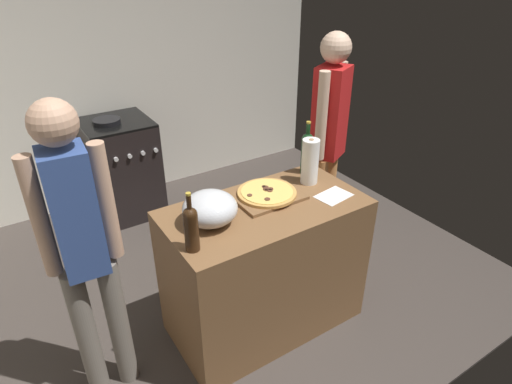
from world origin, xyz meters
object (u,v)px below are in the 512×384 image
object	(u,v)px
mixing_bowl	(210,209)
stove	(123,168)
wine_bottle_green	(191,227)
person_in_red	(328,136)
person_in_stripes	(83,246)
pizza	(267,193)
paper_towel_roll	(310,161)
wine_bottle_dark	(307,151)

from	to	relation	value
mixing_bowl	stove	xyz separation A→B (m)	(0.04, 1.86, -0.53)
wine_bottle_green	person_in_red	xyz separation A→B (m)	(1.36, 0.56, -0.01)
wine_bottle_green	person_in_stripes	distance (m)	0.52
pizza	person_in_red	distance (m)	0.83
mixing_bowl	paper_towel_roll	size ratio (longest dim) A/B	1.02
pizza	person_in_stripes	bearing A→B (deg)	-179.03
mixing_bowl	wine_bottle_green	distance (m)	0.25
wine_bottle_green	stove	bearing A→B (deg)	83.67
paper_towel_roll	person_in_stripes	world-z (taller)	person_in_stripes
wine_bottle_green	person_in_stripes	bearing A→B (deg)	155.31
mixing_bowl	person_in_stripes	world-z (taller)	person_in_stripes
pizza	stove	xyz separation A→B (m)	(-0.38, 1.79, -0.47)
paper_towel_roll	mixing_bowl	bearing A→B (deg)	-173.71
wine_bottle_dark	person_in_stripes	bearing A→B (deg)	-174.00
pizza	person_in_red	size ratio (longest dim) A/B	0.20
wine_bottle_green	stove	size ratio (longest dim) A/B	0.34
wine_bottle_dark	mixing_bowl	bearing A→B (deg)	-165.94
person_in_red	wine_bottle_green	bearing A→B (deg)	-157.62
wine_bottle_dark	stove	bearing A→B (deg)	115.33
paper_towel_roll	person_in_red	world-z (taller)	person_in_red
pizza	mixing_bowl	size ratio (longest dim) A/B	1.19
wine_bottle_dark	wine_bottle_green	size ratio (longest dim) A/B	1.11
paper_towel_roll	stove	size ratio (longest dim) A/B	0.31
wine_bottle_dark	paper_towel_roll	bearing A→B (deg)	-120.80
stove	person_in_red	size ratio (longest dim) A/B	0.54
mixing_bowl	person_in_stripes	size ratio (longest dim) A/B	0.18
pizza	stove	size ratio (longest dim) A/B	0.38
mixing_bowl	paper_towel_roll	bearing A→B (deg)	6.29
stove	pizza	bearing A→B (deg)	-78.13
mixing_bowl	paper_towel_roll	xyz separation A→B (m)	(0.75, 0.08, 0.05)
pizza	mixing_bowl	world-z (taller)	mixing_bowl
pizza	person_in_stripes	size ratio (longest dim) A/B	0.21
pizza	person_in_stripes	distance (m)	1.07
pizza	paper_towel_roll	size ratio (longest dim) A/B	1.21
pizza	person_in_red	bearing A→B (deg)	23.32
stove	mixing_bowl	bearing A→B (deg)	-91.20
wine_bottle_dark	pizza	bearing A→B (deg)	-161.39
stove	person_in_stripes	bearing A→B (deg)	-110.92
person_in_stripes	person_in_red	xyz separation A→B (m)	(1.83, 0.35, 0.05)
person_in_stripes	pizza	bearing A→B (deg)	0.97
stove	person_in_red	bearing A→B (deg)	-52.10
wine_bottle_dark	person_in_stripes	world-z (taller)	person_in_stripes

